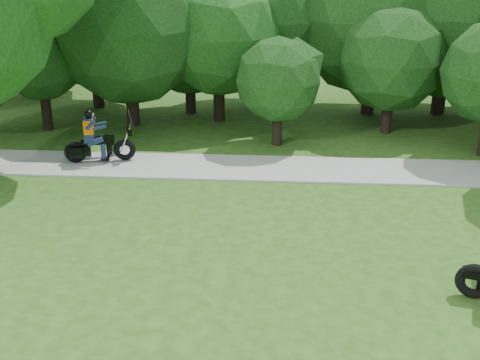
{
  "coord_description": "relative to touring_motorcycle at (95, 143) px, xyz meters",
  "views": [
    {
      "loc": [
        -1.42,
        -9.21,
        6.36
      ],
      "look_at": [
        -2.36,
        4.18,
        1.12
      ],
      "focal_mm": 45.0,
      "sensor_mm": 36.0,
      "label": 1
    }
  ],
  "objects": [
    {
      "name": "ground",
      "position": [
        7.14,
        -8.15,
        -0.67
      ],
      "size": [
        100.0,
        100.0,
        0.0
      ],
      "primitive_type": "plane",
      "color": "#2E5217",
      "rests_on": "ground"
    },
    {
      "name": "touring_motorcycle",
      "position": [
        0.0,
        0.0,
        0.0
      ],
      "size": [
        2.18,
        1.0,
        1.68
      ],
      "rotation": [
        0.0,
        0.0,
        0.23
      ],
      "color": "black",
      "rests_on": "walkway"
    },
    {
      "name": "tree_line",
      "position": [
        8.52,
        6.41,
        2.86
      ],
      "size": [
        40.93,
        12.15,
        7.33
      ],
      "color": "black",
      "rests_on": "ground"
    },
    {
      "name": "walkway",
      "position": [
        7.14,
        -0.15,
        -0.64
      ],
      "size": [
        60.0,
        2.2,
        0.06
      ],
      "primitive_type": "cube",
      "color": "#AAAAA4",
      "rests_on": "ground"
    }
  ]
}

